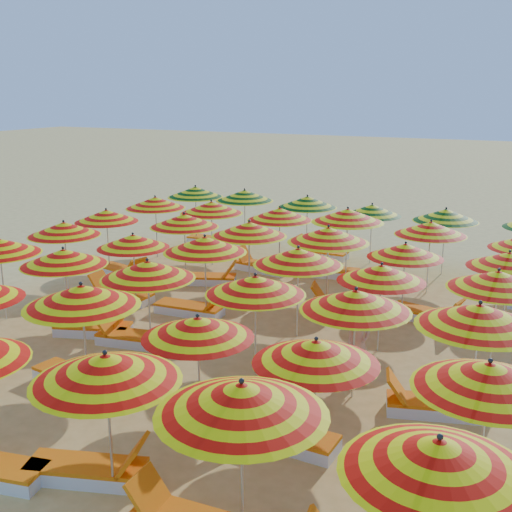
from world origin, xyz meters
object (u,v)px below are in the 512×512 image
Objects in this scene: umbrella_20 at (205,245)px; lounger_17 at (261,266)px; umbrella_26 at (249,229)px; umbrella_32 at (280,214)px; umbrella_3 at (106,368)px; umbrella_27 at (328,235)px; umbrella_8 at (82,296)px; umbrella_16 at (356,300)px; lounger_15 at (344,306)px; umbrella_10 at (316,352)px; umbrella_4 at (242,399)px; umbrella_9 at (198,327)px; umbrella_18 at (64,229)px; umbrella_29 at (509,260)px; umbrella_15 at (255,285)px; lounger_13 at (122,271)px; umbrella_24 at (106,216)px; lounger_20 at (212,240)px; umbrella_14 at (148,270)px; lounger_14 at (207,279)px; umbrella_31 at (211,208)px; lounger_18 at (328,272)px; umbrella_37 at (245,195)px; lounger_1 at (90,470)px; umbrella_34 at (431,228)px; lounger_21 at (320,253)px; umbrella_33 at (348,216)px; umbrella_23 at (498,280)px; umbrella_17 at (479,316)px; lounger_8 at (95,328)px; umbrella_19 at (133,241)px; umbrella_21 at (298,257)px; umbrella_25 at (184,221)px; umbrella_39 at (372,210)px; lounger_7 at (440,479)px; umbrella_13 at (64,257)px; beachgoer_a at (358,343)px; umbrella_11 at (489,376)px; lounger_5 at (75,378)px; umbrella_38 at (307,202)px; umbrella_36 at (195,192)px; lounger_6 at (282,435)px; umbrella_5 at (438,457)px.

lounger_17 is at bearing 97.80° from umbrella_20.
umbrella_26 is 0.98× the size of umbrella_32.
umbrella_27 reaches higher than umbrella_3.
umbrella_16 is (4.33, 2.06, -0.07)m from umbrella_8.
umbrella_20 is at bearing 20.16° from lounger_15.
umbrella_4 is at bearing -93.90° from umbrella_10.
umbrella_18 reaches higher than umbrella_9.
umbrella_32 is (-6.55, 2.23, 0.09)m from umbrella_29.
umbrella_15 is 1.13× the size of lounger_13.
lounger_20 is at bearing 77.53° from umbrella_24.
lounger_14 is at bearing 106.29° from umbrella_14.
umbrella_31 is 1.38× the size of lounger_17.
lounger_18 is (-0.90, 2.68, -1.76)m from umbrella_27.
umbrella_37 reaches higher than lounger_1.
lounger_21 is at bearing 150.05° from umbrella_34.
umbrella_3 is 0.90× the size of umbrella_33.
umbrella_23 is 1.14× the size of lounger_15.
umbrella_10 is 1.22× the size of lounger_21.
umbrella_17 is 1.04× the size of umbrella_29.
umbrella_26 is at bearing 45.35° from lounger_8.
umbrella_19 is 4.53m from umbrella_21.
lounger_17 is at bearing 54.84° from umbrella_25.
umbrella_32 is at bearing -132.39° from umbrella_39.
lounger_14 is (-7.79, 7.01, 0.00)m from lounger_7.
umbrella_39 is (4.48, 8.91, -0.08)m from umbrella_13.
lounger_20 is at bearing 97.10° from lounger_14.
umbrella_23 is 1.37× the size of beachgoer_a.
umbrella_9 is 1.24× the size of lounger_15.
umbrella_16 is at bearing 134.32° from lounger_17.
umbrella_20 is 6.22m from umbrella_34.
umbrella_11 reaches higher than lounger_18.
umbrella_24 is (-2.53, 2.14, 0.05)m from umbrella_19.
umbrella_19 reaches higher than lounger_8.
umbrella_19 is at bearing 120.01° from lounger_5.
lounger_1 is (-0.33, -13.17, -1.57)m from umbrella_39.
umbrella_9 reaches higher than lounger_8.
umbrella_20 is 6.68m from umbrella_38.
umbrella_3 is 13.28m from umbrella_39.
umbrella_36 is 9.17m from lounger_8.
umbrella_25 is 1.38× the size of lounger_6.
umbrella_31 is 1.36× the size of lounger_1.
umbrella_5 is 0.93× the size of umbrella_14.
lounger_21 is (0.48, 6.66, -1.70)m from umbrella_20.
lounger_6 is at bearing -142.51° from umbrella_17.
umbrella_34 is (6.74, 6.59, -0.00)m from umbrella_13.
umbrella_17 is at bearing -73.05° from umbrella_34.
umbrella_17 is 8.95m from umbrella_19.
umbrella_34 is 5.26m from lounger_17.
umbrella_24 is 9.79m from beachgoer_a.
umbrella_27 is 7.85m from lounger_7.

